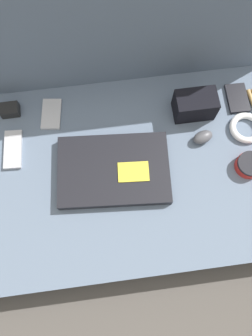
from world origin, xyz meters
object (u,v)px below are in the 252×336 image
(laptop, at_px, (114,171))
(charger_brick, at_px, (10,110))
(phone_black, at_px, (237,98))
(phone_silver, at_px, (13,149))
(speaker_puck, at_px, (249,165))
(computer_mouse, at_px, (203,137))
(camera_pouch, at_px, (195,105))
(phone_small, at_px, (51,114))

(laptop, distance_m, charger_brick, 0.39)
(phone_black, bearing_deg, phone_silver, -171.58)
(speaker_puck, bearing_deg, laptop, 175.18)
(laptop, distance_m, phone_silver, 0.32)
(speaker_puck, xyz_separation_m, phone_silver, (-0.70, 0.15, -0.01))
(computer_mouse, xyz_separation_m, phone_silver, (-0.58, 0.04, -0.01))
(computer_mouse, bearing_deg, speaker_puck, -59.00)
(phone_black, relative_size, camera_pouch, 0.83)
(computer_mouse, xyz_separation_m, camera_pouch, (-0.01, 0.10, 0.03))
(phone_black, height_order, charger_brick, charger_brick)
(computer_mouse, bearing_deg, charger_brick, 146.18)
(computer_mouse, height_order, phone_small, computer_mouse)
(laptop, bearing_deg, speaker_puck, -0.41)
(speaker_puck, xyz_separation_m, phone_black, (0.02, 0.23, -0.01))
(camera_pouch, bearing_deg, phone_black, 9.57)
(camera_pouch, bearing_deg, phone_silver, -174.09)
(speaker_puck, distance_m, charger_brick, 0.76)
(speaker_puck, relative_size, phone_silver, 0.64)
(phone_black, xyz_separation_m, camera_pouch, (-0.15, -0.03, 0.04))
(charger_brick, bearing_deg, phone_silver, -88.61)
(phone_black, relative_size, charger_brick, 1.85)
(computer_mouse, xyz_separation_m, phone_small, (-0.46, 0.15, -0.01))
(laptop, xyz_separation_m, speaker_puck, (0.40, -0.03, 0.00))
(speaker_puck, height_order, camera_pouch, camera_pouch)
(computer_mouse, height_order, speaker_puck, same)
(computer_mouse, height_order, phone_silver, computer_mouse)
(speaker_puck, bearing_deg, phone_silver, 168.28)
(phone_silver, xyz_separation_m, camera_pouch, (0.57, 0.06, 0.04))
(phone_black, bearing_deg, laptop, -153.46)
(charger_brick, bearing_deg, computer_mouse, -16.32)
(laptop, height_order, camera_pouch, camera_pouch)
(computer_mouse, relative_size, charger_brick, 1.29)
(computer_mouse, height_order, camera_pouch, camera_pouch)
(computer_mouse, bearing_deg, phone_small, 144.84)
(computer_mouse, relative_size, camera_pouch, 0.58)
(laptop, distance_m, computer_mouse, 0.29)
(phone_black, distance_m, phone_small, 0.60)
(speaker_puck, relative_size, charger_brick, 1.43)
(computer_mouse, bearing_deg, camera_pouch, 78.59)
(laptop, height_order, speaker_puck, same)
(speaker_puck, xyz_separation_m, camera_pouch, (-0.13, 0.20, 0.03))
(phone_silver, xyz_separation_m, phone_black, (0.72, 0.08, -0.00))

